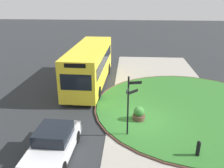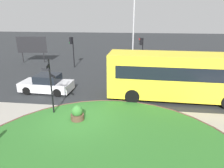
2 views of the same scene
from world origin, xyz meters
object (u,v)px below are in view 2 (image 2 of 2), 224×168
(car_far_lane, at_px, (47,84))
(traffic_light_far, at_px, (141,46))
(planter_near_signpost, at_px, (77,114))
(traffic_light_near, at_px, (72,45))
(bus_yellow, at_px, (178,76))
(lamppost_tall, at_px, (134,23))
(signpost_directional, at_px, (51,83))
(billboard_left, at_px, (32,45))

(car_far_lane, relative_size, traffic_light_far, 1.17)
(car_far_lane, height_order, planter_near_signpost, car_far_lane)
(traffic_light_near, xyz_separation_m, planter_near_signpost, (4.04, -12.12, -2.12))
(bus_yellow, bearing_deg, car_far_lane, 0.49)
(bus_yellow, height_order, traffic_light_far, traffic_light_far)
(planter_near_signpost, bearing_deg, lamppost_tall, 77.31)
(traffic_light_near, relative_size, lamppost_tall, 0.37)
(traffic_light_near, bearing_deg, traffic_light_far, -174.44)
(signpost_directional, distance_m, lamppost_tall, 13.04)
(car_far_lane, distance_m, traffic_light_far, 11.07)
(lamppost_tall, bearing_deg, traffic_light_near, -176.76)
(signpost_directional, height_order, lamppost_tall, lamppost_tall)
(traffic_light_near, distance_m, planter_near_signpost, 12.95)
(traffic_light_near, bearing_deg, bus_yellow, 146.54)
(traffic_light_far, bearing_deg, planter_near_signpost, 70.88)
(bus_yellow, bearing_deg, traffic_light_near, -36.68)
(signpost_directional, xyz_separation_m, traffic_light_far, (5.43, 11.57, 0.53))
(bus_yellow, relative_size, billboard_left, 2.65)
(car_far_lane, height_order, billboard_left, billboard_left)
(billboard_left, bearing_deg, bus_yellow, -38.04)
(traffic_light_far, bearing_deg, lamppost_tall, -20.24)
(signpost_directional, distance_m, traffic_light_near, 11.74)
(traffic_light_far, bearing_deg, billboard_left, -9.49)
(bus_yellow, bearing_deg, traffic_light_far, -71.57)
(traffic_light_far, xyz_separation_m, lamppost_tall, (-0.93, 0.30, 2.41))
(car_far_lane, height_order, traffic_light_far, traffic_light_far)
(traffic_light_near, xyz_separation_m, lamppost_tall, (6.86, 0.39, 2.42))
(signpost_directional, relative_size, planter_near_signpost, 3.65)
(traffic_light_far, distance_m, lamppost_tall, 2.60)
(bus_yellow, distance_m, planter_near_signpost, 7.50)
(lamppost_tall, bearing_deg, bus_yellow, -68.28)
(traffic_light_far, bearing_deg, signpost_directional, 62.78)
(signpost_directional, height_order, billboard_left, signpost_directional)
(lamppost_tall, bearing_deg, car_far_lane, -128.06)
(bus_yellow, relative_size, car_far_lane, 2.42)
(signpost_directional, bearing_deg, car_far_lane, 119.02)
(car_far_lane, xyz_separation_m, traffic_light_near, (-0.36, 7.91, 1.90))
(bus_yellow, distance_m, traffic_light_near, 13.10)
(signpost_directional, distance_m, planter_near_signpost, 2.41)
(traffic_light_near, xyz_separation_m, traffic_light_far, (7.78, 0.08, 0.01))
(bus_yellow, distance_m, lamppost_tall, 9.70)
(traffic_light_near, bearing_deg, billboard_left, -12.78)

